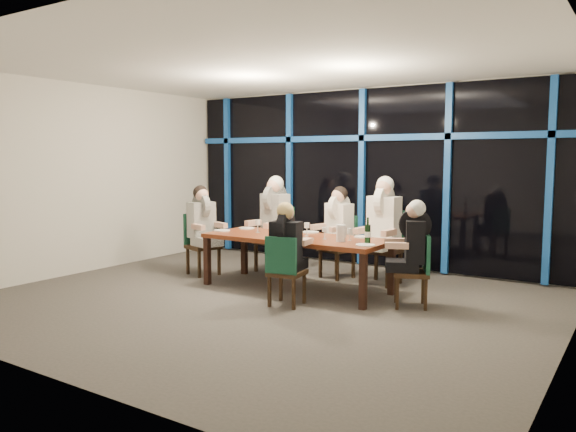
{
  "coord_description": "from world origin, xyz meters",
  "views": [
    {
      "loc": [
        4.11,
        -5.72,
        1.84
      ],
      "look_at": [
        0.0,
        0.6,
        1.05
      ],
      "focal_mm": 35.0,
      "sensor_mm": 36.0,
      "label": 1
    }
  ],
  "objects_px": {
    "diner_far_left": "(273,210)",
    "diner_far_right": "(383,214)",
    "chair_end_left": "(200,240)",
    "chair_far_mid": "(341,243)",
    "dining_table": "(296,241)",
    "chair_far_left": "(277,235)",
    "diner_end_left": "(203,217)",
    "diner_near_mid": "(287,238)",
    "diner_far_mid": "(337,219)",
    "chair_end_right": "(418,267)",
    "chair_near_mid": "(284,267)",
    "water_pitcher": "(341,233)",
    "wine_bottle": "(368,234)",
    "diner_end_right": "(412,237)",
    "chair_far_right": "(385,243)"
  },
  "relations": [
    {
      "from": "diner_far_left",
      "to": "diner_far_right",
      "type": "xyz_separation_m",
      "value": [
        1.83,
        0.13,
        0.02
      ]
    },
    {
      "from": "chair_end_left",
      "to": "chair_far_mid",
      "type": "bearing_deg",
      "value": -45.68
    },
    {
      "from": "diner_far_right",
      "to": "dining_table",
      "type": "bearing_deg",
      "value": -127.47
    },
    {
      "from": "chair_far_left",
      "to": "chair_end_left",
      "type": "bearing_deg",
      "value": -124.31
    },
    {
      "from": "diner_end_left",
      "to": "diner_near_mid",
      "type": "xyz_separation_m",
      "value": [
        2.11,
        -0.83,
        -0.07
      ]
    },
    {
      "from": "diner_far_mid",
      "to": "chair_far_mid",
      "type": "bearing_deg",
      "value": 90.0
    },
    {
      "from": "chair_end_right",
      "to": "chair_near_mid",
      "type": "bearing_deg",
      "value": -82.09
    },
    {
      "from": "chair_far_left",
      "to": "diner_end_left",
      "type": "distance_m",
      "value": 1.24
    },
    {
      "from": "chair_far_left",
      "to": "chair_far_mid",
      "type": "bearing_deg",
      "value": 18.79
    },
    {
      "from": "chair_far_left",
      "to": "chair_near_mid",
      "type": "height_order",
      "value": "chair_far_left"
    },
    {
      "from": "chair_near_mid",
      "to": "diner_far_left",
      "type": "xyz_separation_m",
      "value": [
        -1.33,
        1.69,
        0.51
      ]
    },
    {
      "from": "chair_end_right",
      "to": "diner_far_right",
      "type": "distance_m",
      "value": 1.38
    },
    {
      "from": "chair_near_mid",
      "to": "diner_far_mid",
      "type": "distance_m",
      "value": 1.9
    },
    {
      "from": "chair_far_mid",
      "to": "diner_far_right",
      "type": "height_order",
      "value": "diner_far_right"
    },
    {
      "from": "water_pitcher",
      "to": "dining_table",
      "type": "bearing_deg",
      "value": 154.42
    },
    {
      "from": "wine_bottle",
      "to": "chair_far_left",
      "type": "bearing_deg",
      "value": 153.68
    },
    {
      "from": "diner_far_left",
      "to": "diner_end_left",
      "type": "xyz_separation_m",
      "value": [
        -0.79,
        -0.79,
        -0.09
      ]
    },
    {
      "from": "diner_end_right",
      "to": "chair_near_mid",
      "type": "bearing_deg",
      "value": -81.7
    },
    {
      "from": "diner_end_right",
      "to": "water_pitcher",
      "type": "relative_size",
      "value": 3.98
    },
    {
      "from": "chair_far_left",
      "to": "chair_end_left",
      "type": "height_order",
      "value": "chair_far_left"
    },
    {
      "from": "wine_bottle",
      "to": "diner_far_mid",
      "type": "bearing_deg",
      "value": 132.92
    },
    {
      "from": "chair_far_right",
      "to": "diner_end_right",
      "type": "height_order",
      "value": "diner_end_right"
    },
    {
      "from": "chair_far_mid",
      "to": "chair_far_right",
      "type": "height_order",
      "value": "chair_far_right"
    },
    {
      "from": "chair_near_mid",
      "to": "diner_far_right",
      "type": "xyz_separation_m",
      "value": [
        0.5,
        1.82,
        0.53
      ]
    },
    {
      "from": "chair_end_right",
      "to": "chair_near_mid",
      "type": "height_order",
      "value": "chair_end_right"
    },
    {
      "from": "diner_far_left",
      "to": "diner_end_right",
      "type": "bearing_deg",
      "value": -5.76
    },
    {
      "from": "chair_end_left",
      "to": "diner_near_mid",
      "type": "bearing_deg",
      "value": -93.44
    },
    {
      "from": "chair_end_left",
      "to": "diner_far_right",
      "type": "relative_size",
      "value": 0.92
    },
    {
      "from": "diner_far_mid",
      "to": "wine_bottle",
      "type": "distance_m",
      "value": 1.47
    },
    {
      "from": "chair_far_left",
      "to": "wine_bottle",
      "type": "height_order",
      "value": "wine_bottle"
    },
    {
      "from": "chair_far_left",
      "to": "diner_far_right",
      "type": "xyz_separation_m",
      "value": [
        1.81,
        0.04,
        0.43
      ]
    },
    {
      "from": "chair_near_mid",
      "to": "wine_bottle",
      "type": "xyz_separation_m",
      "value": [
        0.76,
        0.76,
        0.39
      ]
    },
    {
      "from": "diner_far_mid",
      "to": "diner_far_left",
      "type": "bearing_deg",
      "value": -157.02
    },
    {
      "from": "chair_far_right",
      "to": "diner_far_right",
      "type": "xyz_separation_m",
      "value": [
        -0.01,
        -0.09,
        0.42
      ]
    },
    {
      "from": "chair_end_left",
      "to": "diner_far_mid",
      "type": "height_order",
      "value": "diner_far_mid"
    },
    {
      "from": "diner_far_mid",
      "to": "diner_end_left",
      "type": "bearing_deg",
      "value": -138.05
    },
    {
      "from": "chair_far_left",
      "to": "chair_far_right",
      "type": "bearing_deg",
      "value": 15.94
    },
    {
      "from": "chair_end_left",
      "to": "chair_near_mid",
      "type": "height_order",
      "value": "chair_end_left"
    },
    {
      "from": "chair_far_mid",
      "to": "wine_bottle",
      "type": "distance_m",
      "value": 1.56
    },
    {
      "from": "chair_far_mid",
      "to": "diner_end_right",
      "type": "xyz_separation_m",
      "value": [
        1.53,
        -1.06,
        0.33
      ]
    },
    {
      "from": "chair_far_left",
      "to": "water_pitcher",
      "type": "height_order",
      "value": "chair_far_left"
    },
    {
      "from": "chair_far_mid",
      "to": "chair_end_left",
      "type": "xyz_separation_m",
      "value": [
        -1.98,
        -0.99,
        0.0
      ]
    },
    {
      "from": "chair_far_right",
      "to": "diner_near_mid",
      "type": "xyz_separation_m",
      "value": [
        -0.52,
        -1.84,
        0.25
      ]
    },
    {
      "from": "diner_far_mid",
      "to": "diner_far_right",
      "type": "xyz_separation_m",
      "value": [
        0.74,
        -0.02,
        0.11
      ]
    },
    {
      "from": "diner_far_mid",
      "to": "diner_near_mid",
      "type": "height_order",
      "value": "diner_far_mid"
    },
    {
      "from": "chair_far_left",
      "to": "diner_far_right",
      "type": "height_order",
      "value": "diner_far_right"
    },
    {
      "from": "diner_far_left",
      "to": "chair_far_mid",
      "type": "bearing_deg",
      "value": 23.09
    },
    {
      "from": "diner_far_mid",
      "to": "chair_far_left",
      "type": "bearing_deg",
      "value": -161.54
    },
    {
      "from": "chair_near_mid",
      "to": "diner_near_mid",
      "type": "height_order",
      "value": "diner_near_mid"
    },
    {
      "from": "diner_end_right",
      "to": "diner_far_right",
      "type": "bearing_deg",
      "value": -165.08
    }
  ]
}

